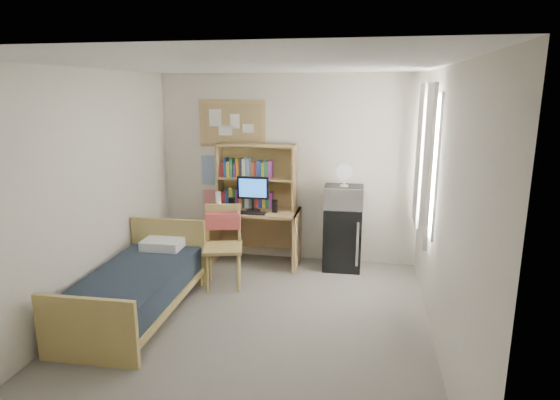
% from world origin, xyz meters
% --- Properties ---
extents(floor, '(3.60, 4.20, 0.02)m').
position_xyz_m(floor, '(0.00, 0.00, -0.01)').
color(floor, gray).
rests_on(floor, ground).
extents(ceiling, '(3.60, 4.20, 0.02)m').
position_xyz_m(ceiling, '(0.00, 0.00, 2.60)').
color(ceiling, white).
rests_on(ceiling, wall_back).
extents(wall_back, '(3.60, 0.04, 2.60)m').
position_xyz_m(wall_back, '(0.00, 2.10, 1.30)').
color(wall_back, silver).
rests_on(wall_back, floor).
extents(wall_front, '(3.60, 0.04, 2.60)m').
position_xyz_m(wall_front, '(0.00, -2.10, 1.30)').
color(wall_front, silver).
rests_on(wall_front, floor).
extents(wall_left, '(0.04, 4.20, 2.60)m').
position_xyz_m(wall_left, '(-1.80, 0.00, 1.30)').
color(wall_left, silver).
rests_on(wall_left, floor).
extents(wall_right, '(0.04, 4.20, 2.60)m').
position_xyz_m(wall_right, '(1.80, 0.00, 1.30)').
color(wall_right, silver).
rests_on(wall_right, floor).
extents(window_unit, '(0.10, 1.40, 1.70)m').
position_xyz_m(window_unit, '(1.75, 1.20, 1.60)').
color(window_unit, white).
rests_on(window_unit, wall_right).
extents(curtain_left, '(0.04, 0.55, 1.70)m').
position_xyz_m(curtain_left, '(1.72, 0.80, 1.60)').
color(curtain_left, white).
rests_on(curtain_left, wall_right).
extents(curtain_right, '(0.04, 0.55, 1.70)m').
position_xyz_m(curtain_right, '(1.72, 1.60, 1.60)').
color(curtain_right, white).
rests_on(curtain_right, wall_right).
extents(bulletin_board, '(0.94, 0.03, 0.64)m').
position_xyz_m(bulletin_board, '(-0.78, 2.08, 1.92)').
color(bulletin_board, tan).
rests_on(bulletin_board, wall_back).
extents(poster_wave, '(0.30, 0.01, 0.42)m').
position_xyz_m(poster_wave, '(-1.10, 2.09, 1.25)').
color(poster_wave, '#2A5BA9').
rests_on(poster_wave, wall_back).
extents(poster_japan, '(0.28, 0.01, 0.36)m').
position_xyz_m(poster_japan, '(-1.10, 2.09, 0.78)').
color(poster_japan, red).
rests_on(poster_japan, wall_back).
extents(desk, '(1.23, 0.62, 0.77)m').
position_xyz_m(desk, '(-0.40, 1.77, 0.38)').
color(desk, tan).
rests_on(desk, floor).
extents(desk_chair, '(0.62, 0.62, 1.01)m').
position_xyz_m(desk_chair, '(-0.59, 0.93, 0.51)').
color(desk_chair, tan).
rests_on(desk_chair, floor).
extents(mini_fridge, '(0.51, 0.51, 0.85)m').
position_xyz_m(mini_fridge, '(0.81, 1.83, 0.43)').
color(mini_fridge, black).
rests_on(mini_fridge, floor).
extents(bed, '(0.95, 1.85, 0.50)m').
position_xyz_m(bed, '(-1.28, 0.00, 0.25)').
color(bed, black).
rests_on(bed, floor).
extents(hutch, '(1.09, 0.28, 0.89)m').
position_xyz_m(hutch, '(-0.40, 1.92, 1.21)').
color(hutch, tan).
rests_on(hutch, desk).
extents(monitor, '(0.43, 0.04, 0.46)m').
position_xyz_m(monitor, '(-0.40, 1.71, 1.00)').
color(monitor, black).
rests_on(monitor, desk).
extents(keyboard, '(0.41, 0.13, 0.02)m').
position_xyz_m(keyboard, '(-0.40, 1.57, 0.78)').
color(keyboard, black).
rests_on(keyboard, desk).
extents(speaker_left, '(0.07, 0.07, 0.17)m').
position_xyz_m(speaker_left, '(-0.70, 1.71, 0.86)').
color(speaker_left, black).
rests_on(speaker_left, desk).
extents(speaker_right, '(0.07, 0.07, 0.16)m').
position_xyz_m(speaker_right, '(-0.10, 1.71, 0.85)').
color(speaker_right, black).
rests_on(speaker_right, desk).
extents(water_bottle, '(0.08, 0.08, 0.26)m').
position_xyz_m(water_bottle, '(-0.88, 1.67, 0.90)').
color(water_bottle, white).
rests_on(water_bottle, desk).
extents(hoodie, '(0.45, 0.23, 0.21)m').
position_xyz_m(hoodie, '(-0.64, 1.12, 0.78)').
color(hoodie, '#CC4D4D').
rests_on(hoodie, desk_chair).
extents(microwave, '(0.51, 0.39, 0.29)m').
position_xyz_m(microwave, '(0.81, 1.81, 1.00)').
color(microwave, silver).
rests_on(microwave, mini_fridge).
extents(desk_fan, '(0.22, 0.22, 0.27)m').
position_xyz_m(desk_fan, '(0.81, 1.81, 1.28)').
color(desk_fan, white).
rests_on(desk_fan, microwave).
extents(pillow, '(0.47, 0.34, 0.11)m').
position_xyz_m(pillow, '(-1.30, 0.75, 0.56)').
color(pillow, white).
rests_on(pillow, bed).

